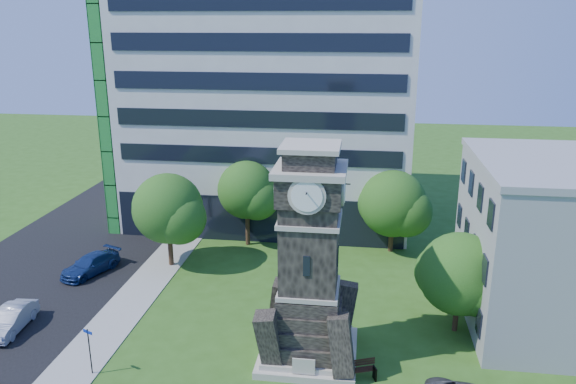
# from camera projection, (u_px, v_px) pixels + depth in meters

# --- Properties ---
(ground) EXTENTS (160.00, 160.00, 0.00)m
(ground) POSITION_uv_depth(u_px,v_px,m) (249.00, 372.00, 30.35)
(ground) COLOR #2C5317
(ground) RESTS_ON ground
(sidewalk) EXTENTS (3.00, 70.00, 0.06)m
(sidewalk) POSITION_uv_depth(u_px,v_px,m) (121.00, 313.00, 36.32)
(sidewalk) COLOR gray
(sidewalk) RESTS_ON ground
(street) EXTENTS (14.00, 80.00, 0.02)m
(street) POSITION_uv_depth(u_px,v_px,m) (0.00, 305.00, 37.45)
(street) COLOR black
(street) RESTS_ON ground
(clock_tower) EXTENTS (5.40, 5.40, 12.22)m
(clock_tower) POSITION_uv_depth(u_px,v_px,m) (309.00, 270.00, 30.31)
(clock_tower) COLOR #B8B0A1
(clock_tower) RESTS_ON ground
(office_tall) EXTENTS (26.20, 15.11, 28.60)m
(office_tall) POSITION_uv_depth(u_px,v_px,m) (269.00, 66.00, 51.10)
(office_tall) COLOR silver
(office_tall) RESTS_ON ground
(car_street_mid) EXTENTS (1.85, 4.43, 1.42)m
(car_street_mid) POSITION_uv_depth(u_px,v_px,m) (11.00, 320.00, 34.23)
(car_street_mid) COLOR #A5A7AD
(car_street_mid) RESTS_ON ground
(car_street_north) EXTENTS (3.60, 5.20, 1.40)m
(car_street_north) POSITION_uv_depth(u_px,v_px,m) (90.00, 265.00, 42.01)
(car_street_north) COLOR navy
(car_street_north) RESTS_ON ground
(park_bench) EXTENTS (1.94, 0.52, 1.00)m
(park_bench) POSITION_uv_depth(u_px,v_px,m) (357.00, 369.00, 29.71)
(park_bench) COLOR black
(park_bench) RESTS_ON ground
(street_sign) EXTENTS (0.65, 0.07, 2.72)m
(street_sign) POSITION_uv_depth(u_px,v_px,m) (89.00, 346.00, 29.65)
(street_sign) COLOR black
(street_sign) RESTS_ON ground
(tree_nw) EXTENTS (5.87, 5.34, 7.32)m
(tree_nw) POSITION_uv_depth(u_px,v_px,m) (169.00, 211.00, 42.29)
(tree_nw) COLOR #332114
(tree_nw) RESTS_ON ground
(tree_nc) EXTENTS (5.30, 4.82, 7.25)m
(tree_nc) POSITION_uv_depth(u_px,v_px,m) (248.00, 192.00, 46.29)
(tree_nc) COLOR #332114
(tree_nc) RESTS_ON ground
(tree_ne) EXTENTS (5.95, 5.41, 6.82)m
(tree_ne) POSITION_uv_depth(u_px,v_px,m) (394.00, 205.00, 45.12)
(tree_ne) COLOR #332114
(tree_ne) RESTS_ON ground
(tree_east) EXTENTS (5.46, 4.97, 6.27)m
(tree_east) POSITION_uv_depth(u_px,v_px,m) (461.00, 276.00, 33.36)
(tree_east) COLOR #332114
(tree_east) RESTS_ON ground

